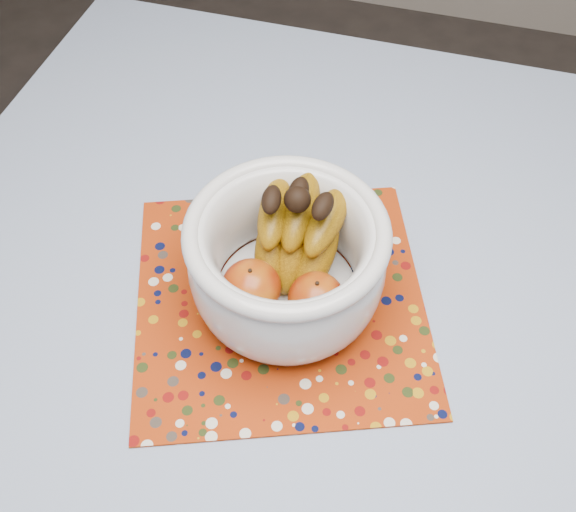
{
  "coord_description": "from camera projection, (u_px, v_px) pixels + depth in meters",
  "views": [
    {
      "loc": [
        0.04,
        -0.43,
        1.51
      ],
      "look_at": [
        -0.1,
        0.06,
        0.85
      ],
      "focal_mm": 42.0,
      "sensor_mm": 36.0,
      "label": 1
    }
  ],
  "objects": [
    {
      "name": "fruit_bowl",
      "position": [
        289.0,
        256.0,
        0.83
      ],
      "size": [
        0.25,
        0.25,
        0.18
      ],
      "color": "silver",
      "rests_on": "placemat"
    },
    {
      "name": "tablecloth",
      "position": [
        347.0,
        355.0,
        0.85
      ],
      "size": [
        1.32,
        1.32,
        0.01
      ],
      "primitive_type": "cube",
      "color": "slate",
      "rests_on": "table"
    },
    {
      "name": "table",
      "position": [
        343.0,
        384.0,
        0.92
      ],
      "size": [
        1.2,
        1.2,
        0.75
      ],
      "color": "brown",
      "rests_on": "ground"
    },
    {
      "name": "placemat",
      "position": [
        280.0,
        300.0,
        0.9
      ],
      "size": [
        0.49,
        0.49,
        0.0
      ],
      "primitive_type": "cube",
      "rotation": [
        0.0,
        0.0,
        0.36
      ],
      "color": "#972B08",
      "rests_on": "tablecloth"
    }
  ]
}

